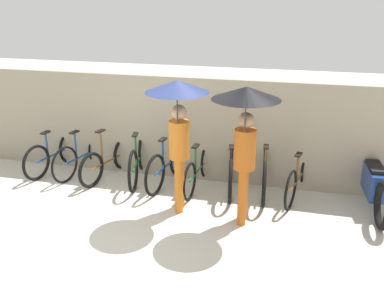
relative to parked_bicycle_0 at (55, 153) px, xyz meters
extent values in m
plane|color=beige|center=(2.35, -1.90, -0.36)|extent=(30.00, 30.00, 0.00)
cube|color=gray|center=(2.35, 0.33, 0.61)|extent=(13.87, 0.12, 1.93)
torus|color=black|center=(0.09, 0.47, -0.02)|extent=(0.18, 0.68, 0.68)
torus|color=black|center=(-0.09, -0.48, -0.02)|extent=(0.18, 0.68, 0.68)
cylinder|color=#19478C|center=(0.00, -0.01, -0.02)|extent=(0.22, 0.96, 0.04)
cylinder|color=#19478C|center=(-0.03, -0.17, 0.23)|extent=(0.04, 0.04, 0.49)
cube|color=black|center=(-0.03, -0.17, 0.49)|extent=(0.13, 0.21, 0.03)
cylinder|color=#19478C|center=(0.09, 0.47, 0.31)|extent=(0.04, 0.04, 0.65)
cylinder|color=#19478C|center=(0.09, 0.47, 0.63)|extent=(0.44, 0.11, 0.03)
torus|color=black|center=(0.69, 0.57, -0.01)|extent=(0.18, 0.69, 0.70)
torus|color=black|center=(0.48, -0.45, -0.01)|extent=(0.18, 0.69, 0.70)
cylinder|color=#19478C|center=(0.59, 0.06, -0.01)|extent=(0.24, 1.03, 0.04)
cylinder|color=#19478C|center=(0.55, -0.12, 0.25)|extent=(0.04, 0.04, 0.52)
cube|color=black|center=(0.55, -0.12, 0.52)|extent=(0.13, 0.21, 0.03)
cylinder|color=#19478C|center=(0.69, 0.57, 0.31)|extent=(0.04, 0.04, 0.63)
cylinder|color=#19478C|center=(0.69, 0.57, 0.62)|extent=(0.44, 0.11, 0.03)
torus|color=black|center=(1.29, 0.43, -0.03)|extent=(0.22, 0.66, 0.66)
torus|color=black|center=(1.06, -0.53, -0.03)|extent=(0.22, 0.66, 0.66)
cylinder|color=brown|center=(1.17, -0.05, -0.03)|extent=(0.27, 0.97, 0.04)
cylinder|color=brown|center=(1.13, -0.22, 0.29)|extent=(0.04, 0.04, 0.63)
cube|color=black|center=(1.13, -0.22, 0.62)|extent=(0.13, 0.22, 0.03)
cylinder|color=brown|center=(1.29, 0.43, 0.35)|extent=(0.04, 0.04, 0.76)
cylinder|color=brown|center=(1.29, 0.43, 0.73)|extent=(0.43, 0.13, 0.03)
torus|color=black|center=(1.66, 0.49, 0.03)|extent=(0.20, 0.77, 0.77)
torus|color=black|center=(1.86, -0.51, 0.03)|extent=(0.20, 0.77, 0.77)
cylinder|color=#19662D|center=(1.76, -0.01, 0.03)|extent=(0.23, 1.00, 0.04)
cylinder|color=#19662D|center=(1.79, -0.18, 0.30)|extent=(0.04, 0.04, 0.55)
cube|color=black|center=(1.79, -0.18, 0.59)|extent=(0.13, 0.21, 0.03)
cylinder|color=#19662D|center=(1.66, 0.49, 0.36)|extent=(0.04, 0.04, 0.66)
cylinder|color=#19662D|center=(1.66, 0.49, 0.69)|extent=(0.44, 0.11, 0.03)
torus|color=black|center=(2.41, 0.45, 0.01)|extent=(0.15, 0.75, 0.75)
torus|color=black|center=(2.28, -0.55, 0.01)|extent=(0.15, 0.75, 0.75)
cylinder|color=#19478C|center=(2.35, -0.05, 0.01)|extent=(0.17, 1.00, 0.04)
cylinder|color=#19478C|center=(2.32, -0.23, 0.28)|extent=(0.04, 0.04, 0.53)
cube|color=black|center=(2.32, -0.23, 0.56)|extent=(0.12, 0.21, 0.03)
cylinder|color=#19478C|center=(2.41, 0.45, 0.33)|extent=(0.04, 0.04, 0.63)
cylinder|color=#19478C|center=(2.41, 0.45, 0.64)|extent=(0.44, 0.09, 0.03)
torus|color=black|center=(2.96, 0.46, -0.02)|extent=(0.09, 0.67, 0.67)
torus|color=black|center=(2.90, -0.58, -0.02)|extent=(0.09, 0.67, 0.67)
cylinder|color=#19662D|center=(2.93, -0.06, -0.02)|extent=(0.10, 1.04, 0.04)
cylinder|color=#19662D|center=(2.92, -0.24, 0.23)|extent=(0.04, 0.04, 0.51)
cube|color=black|center=(2.92, -0.24, 0.50)|extent=(0.10, 0.20, 0.03)
cylinder|color=#19662D|center=(2.96, 0.46, 0.30)|extent=(0.04, 0.04, 0.64)
cylinder|color=#19662D|center=(2.96, 0.46, 0.62)|extent=(0.44, 0.05, 0.03)
torus|color=black|center=(3.45, 0.44, 0.02)|extent=(0.17, 0.76, 0.76)
torus|color=black|center=(3.59, -0.51, 0.02)|extent=(0.17, 0.76, 0.76)
cylinder|color=black|center=(3.52, -0.04, 0.02)|extent=(0.17, 0.96, 0.04)
cylinder|color=black|center=(3.54, -0.20, 0.26)|extent=(0.04, 0.04, 0.48)
cube|color=black|center=(3.54, -0.20, 0.52)|extent=(0.12, 0.21, 0.03)
cylinder|color=black|center=(3.45, 0.44, 0.35)|extent=(0.04, 0.04, 0.65)
cylinder|color=black|center=(3.45, 0.44, 0.68)|extent=(0.44, 0.09, 0.03)
torus|color=black|center=(4.07, 0.45, 0.02)|extent=(0.12, 0.77, 0.77)
torus|color=black|center=(4.14, -0.50, 0.02)|extent=(0.12, 0.77, 0.77)
cylinder|color=brown|center=(4.11, -0.03, 0.02)|extent=(0.11, 0.95, 0.04)
cylinder|color=brown|center=(4.12, -0.19, 0.29)|extent=(0.04, 0.04, 0.54)
cube|color=black|center=(4.12, -0.19, 0.58)|extent=(0.11, 0.21, 0.03)
cylinder|color=brown|center=(4.07, 0.45, 0.38)|extent=(0.04, 0.04, 0.71)
cylinder|color=brown|center=(4.07, 0.45, 0.73)|extent=(0.44, 0.06, 0.03)
torus|color=black|center=(4.82, 0.55, -0.02)|extent=(0.19, 0.67, 0.68)
torus|color=black|center=(4.57, -0.51, -0.02)|extent=(0.19, 0.67, 0.68)
cylinder|color=brown|center=(4.69, 0.02, -0.02)|extent=(0.28, 1.07, 0.04)
cylinder|color=brown|center=(4.65, -0.17, 0.22)|extent=(0.04, 0.04, 0.48)
cube|color=black|center=(4.65, -0.17, 0.48)|extent=(0.13, 0.22, 0.03)
cylinder|color=brown|center=(4.82, 0.55, 0.31)|extent=(0.04, 0.04, 0.66)
cylinder|color=brown|center=(4.82, 0.55, 0.64)|extent=(0.44, 0.13, 0.03)
cylinder|color=#C66B1E|center=(2.82, -0.87, 0.09)|extent=(0.13, 0.13, 0.90)
cylinder|color=#C66B1E|center=(2.85, -1.05, 0.09)|extent=(0.13, 0.13, 0.90)
cylinder|color=#C66B1E|center=(2.84, -0.96, 0.85)|extent=(0.32, 0.32, 0.61)
sphere|color=tan|center=(2.84, -0.96, 1.29)|extent=(0.23, 0.23, 0.23)
cylinder|color=#332D28|center=(2.85, -1.10, 1.25)|extent=(0.02, 0.02, 0.75)
cone|color=#19234C|center=(2.85, -1.10, 1.71)|extent=(0.94, 0.94, 0.18)
cylinder|color=#B25619|center=(3.87, -1.01, 0.09)|extent=(0.13, 0.13, 0.89)
cylinder|color=#B25619|center=(3.88, -1.19, 0.09)|extent=(0.13, 0.13, 0.89)
cylinder|color=#B25619|center=(3.88, -1.10, 0.84)|extent=(0.32, 0.32, 0.61)
sphere|color=tan|center=(3.88, -1.10, 1.28)|extent=(0.23, 0.23, 0.23)
cylinder|color=#332D28|center=(3.88, -1.24, 1.24)|extent=(0.02, 0.02, 0.74)
cone|color=black|center=(3.88, -1.24, 1.70)|extent=(0.97, 0.97, 0.18)
torus|color=black|center=(5.83, 0.65, 0.01)|extent=(0.15, 0.74, 0.74)
torus|color=black|center=(5.92, -0.78, 0.01)|extent=(0.15, 0.74, 0.74)
cube|color=navy|center=(5.87, -0.06, 0.09)|extent=(0.29, 0.80, 0.44)
cube|color=black|center=(5.87, -0.06, 0.34)|extent=(0.25, 0.56, 0.06)
cylinder|color=#B2B2B7|center=(5.83, 0.65, 0.56)|extent=(0.58, 0.07, 0.03)
camera|label=1|loc=(4.56, -6.96, 3.00)|focal=40.00mm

